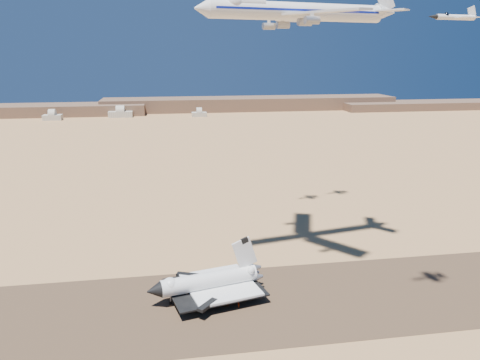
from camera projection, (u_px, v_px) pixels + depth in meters
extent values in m
plane|color=tan|center=(190.00, 309.00, 146.98)|extent=(1200.00, 1200.00, 0.00)
cube|color=#4E3927|center=(190.00, 309.00, 146.97)|extent=(600.00, 50.00, 0.06)
cube|color=brown|center=(251.00, 104.00, 678.13)|extent=(420.00, 60.00, 18.00)
cube|color=brown|center=(439.00, 105.00, 694.12)|extent=(300.00, 60.00, 11.00)
cube|color=#BAB6A5|center=(53.00, 117.00, 572.32)|extent=(22.00, 14.00, 6.50)
cube|color=#BAB6A5|center=(121.00, 114.00, 598.97)|extent=(30.00, 15.00, 7.50)
cube|color=#BAB6A5|center=(199.00, 114.00, 605.30)|extent=(19.00, 12.50, 5.50)
cylinder|color=white|center=(208.00, 281.00, 152.64)|extent=(31.91, 12.39, 5.51)
cone|color=black|center=(154.00, 291.00, 146.11)|extent=(5.48, 6.09, 5.23)
sphere|color=white|center=(170.00, 285.00, 147.77)|extent=(5.12, 5.12, 5.12)
cube|color=white|center=(220.00, 285.00, 154.66)|extent=(26.36, 27.84, 0.89)
cube|color=black|center=(214.00, 287.00, 154.05)|extent=(34.03, 29.60, 0.49)
cube|color=white|center=(245.00, 253.00, 155.32)|extent=(9.04, 2.71, 11.33)
cylinder|color=gray|center=(171.00, 300.00, 149.09)|extent=(0.35, 0.35, 3.15)
cylinder|color=black|center=(171.00, 303.00, 149.36)|extent=(1.15, 0.67, 1.08)
cylinder|color=gray|center=(231.00, 296.00, 151.51)|extent=(0.35, 0.35, 3.15)
cylinder|color=black|center=(231.00, 299.00, 151.78)|extent=(1.15, 0.67, 1.08)
cylinder|color=gray|center=(220.00, 283.00, 160.31)|extent=(0.35, 0.35, 3.15)
cylinder|color=black|center=(220.00, 286.00, 160.58)|extent=(1.15, 0.67, 1.08)
cylinder|color=white|center=(299.00, 12.00, 157.75)|extent=(63.14, 17.28, 5.94)
cone|color=white|center=(202.00, 8.00, 146.70)|extent=(5.64, 6.68, 5.94)
sphere|color=white|center=(234.00, 2.00, 149.63)|extent=(6.12, 6.12, 6.12)
cube|color=white|center=(325.00, 12.00, 145.14)|extent=(23.85, 27.00, 0.65)
cube|color=white|center=(285.00, 18.00, 172.14)|extent=(16.36, 29.06, 0.65)
cube|color=white|center=(393.00, 10.00, 162.92)|extent=(10.51, 11.08, 0.46)
cube|color=white|center=(372.00, 13.00, 173.89)|extent=(8.23, 11.33, 0.46)
cylinder|color=gray|center=(305.00, 22.00, 150.56)|extent=(5.00, 3.21, 2.41)
cylinder|color=gray|center=(312.00, 20.00, 142.36)|extent=(5.00, 3.21, 2.41)
cylinder|color=gray|center=(283.00, 25.00, 165.75)|extent=(5.00, 3.21, 2.41)
cylinder|color=gray|center=(269.00, 26.00, 172.73)|extent=(5.00, 3.21, 2.41)
imported|color=#E7410D|center=(228.00, 303.00, 148.48)|extent=(0.61, 0.72, 1.68)
imported|color=#E7410D|center=(225.00, 302.00, 149.07)|extent=(0.84, 0.85, 1.55)
imported|color=#E7410D|center=(239.00, 305.00, 147.25)|extent=(1.02, 1.24, 1.89)
cylinder|color=white|center=(455.00, 17.00, 119.92)|extent=(11.71, 3.04, 1.36)
cone|color=black|center=(433.00, 17.00, 117.87)|extent=(2.68, 1.62, 1.26)
sphere|color=black|center=(446.00, 15.00, 118.94)|extent=(1.36, 1.36, 1.36)
cube|color=white|center=(458.00, 18.00, 120.26)|extent=(4.49, 8.17, 0.24)
cube|color=white|center=(471.00, 18.00, 121.34)|extent=(2.82, 5.11, 0.19)
cube|color=white|center=(472.00, 12.00, 121.05)|extent=(2.94, 0.67, 3.28)
cylinder|color=white|center=(294.00, 13.00, 209.27)|extent=(10.76, 4.23, 1.26)
cone|color=black|center=(282.00, 12.00, 206.57)|extent=(2.58, 1.78, 1.17)
sphere|color=black|center=(289.00, 12.00, 208.03)|extent=(1.26, 1.26, 1.26)
cube|color=white|center=(296.00, 13.00, 209.69)|extent=(5.04, 7.81, 0.23)
cube|color=white|center=(303.00, 13.00, 211.14)|extent=(3.16, 4.89, 0.18)
cube|color=white|center=(303.00, 10.00, 210.89)|extent=(2.69, 0.98, 3.05)
cylinder|color=white|center=(331.00, 19.00, 219.65)|extent=(11.31, 3.49, 1.31)
cone|color=black|center=(318.00, 19.00, 217.36)|extent=(2.63, 1.67, 1.22)
sphere|color=black|center=(326.00, 18.00, 218.58)|extent=(1.31, 1.31, 1.31)
cube|color=white|center=(333.00, 20.00, 220.02)|extent=(4.69, 8.01, 0.23)
cube|color=white|center=(340.00, 19.00, 221.25)|extent=(2.94, 5.01, 0.19)
cube|color=white|center=(340.00, 17.00, 220.97)|extent=(2.83, 0.79, 3.18)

